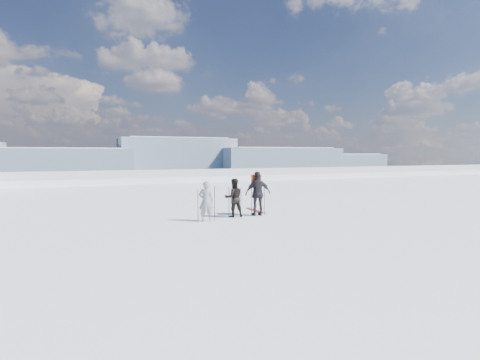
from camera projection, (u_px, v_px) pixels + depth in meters
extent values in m
plane|color=white|center=(130.00, 264.00, 68.21)|extent=(220.00, 208.01, 71.62)
cube|color=white|center=(159.00, 239.00, 39.75)|extent=(180.00, 16.00, 14.00)
plane|color=#20394B|center=(98.00, 197.00, 281.35)|extent=(820.00, 820.00, 0.00)
cube|color=slate|center=(54.00, 166.00, 403.33)|extent=(160.00, 80.00, 38.00)
cube|color=white|center=(53.00, 152.00, 402.21)|extent=(136.00, 70.00, 8.00)
cube|color=slate|center=(176.00, 159.00, 483.53)|extent=(140.00, 80.00, 52.00)
cube|color=white|center=(176.00, 141.00, 481.92)|extent=(119.00, 70.00, 8.00)
cube|color=slate|center=(276.00, 163.00, 505.48)|extent=(160.00, 80.00, 40.00)
cube|color=white|center=(276.00, 151.00, 504.29)|extent=(136.00, 70.00, 8.00)
cube|color=slate|center=(336.00, 165.00, 578.87)|extent=(130.00, 80.00, 32.00)
cube|color=white|center=(336.00, 156.00, 577.97)|extent=(110.50, 70.00, 8.00)
imported|color=gray|center=(206.00, 201.00, 13.82)|extent=(0.63, 0.51, 1.50)
imported|color=black|center=(234.00, 198.00, 14.75)|extent=(0.80, 0.66, 1.53)
imported|color=black|center=(258.00, 194.00, 15.08)|extent=(1.10, 0.58, 1.79)
cube|color=#EB4216|center=(256.00, 164.00, 15.24)|extent=(0.41, 0.27, 0.54)
cylinder|color=black|center=(198.00, 206.00, 13.68)|extent=(0.02, 0.02, 1.19)
cylinder|color=black|center=(215.00, 204.00, 13.87)|extent=(0.02, 0.02, 1.31)
cylinder|color=black|center=(229.00, 202.00, 14.61)|extent=(0.02, 0.02, 1.22)
cylinder|color=black|center=(241.00, 202.00, 14.86)|extent=(0.02, 0.02, 1.16)
cylinder|color=black|center=(252.00, 199.00, 14.95)|extent=(0.02, 0.02, 1.35)
cylinder|color=black|center=(264.00, 201.00, 15.13)|extent=(0.02, 0.02, 1.22)
cube|color=black|center=(254.00, 211.00, 16.35)|extent=(0.18, 1.70, 0.03)
cube|color=black|center=(256.00, 210.00, 16.40)|extent=(0.16, 1.70, 0.03)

